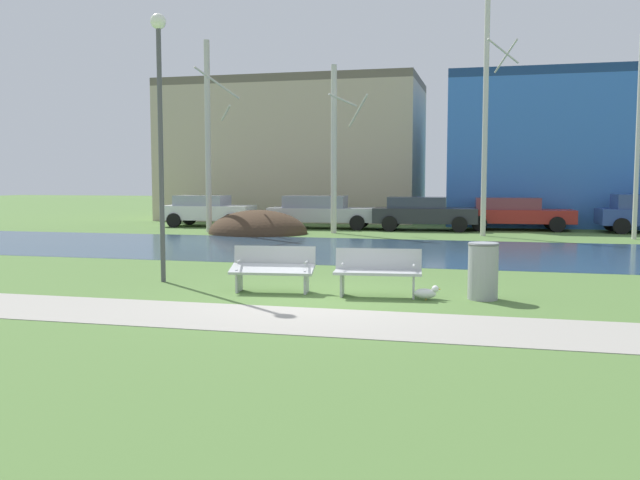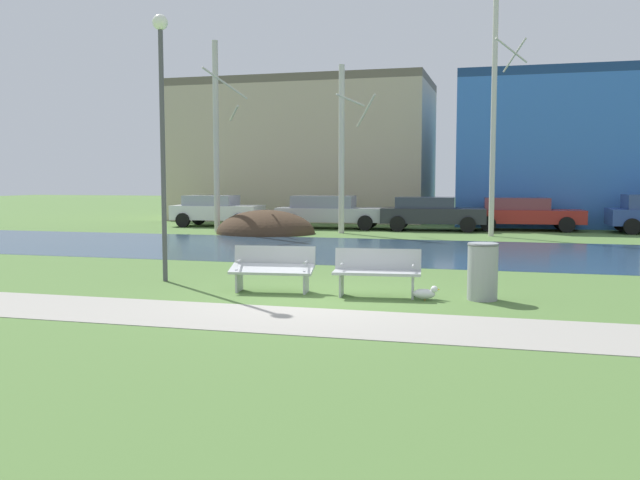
% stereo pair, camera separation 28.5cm
% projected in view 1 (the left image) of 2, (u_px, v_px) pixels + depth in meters
% --- Properties ---
extents(ground_plane, '(120.00, 120.00, 0.00)m').
position_uv_depth(ground_plane, '(393.00, 246.00, 22.00)').
color(ground_plane, '#517538').
extents(paved_path_strip, '(60.00, 2.00, 0.01)m').
position_uv_depth(paved_path_strip, '(288.00, 320.00, 10.51)').
color(paved_path_strip, '#9E998E').
rests_on(paved_path_strip, ground).
extents(river_band, '(80.00, 7.85, 0.01)m').
position_uv_depth(river_band, '(387.00, 250.00, 20.73)').
color(river_band, '#2D475B').
rests_on(river_band, ground).
extents(soil_mound, '(3.98, 3.56, 1.88)m').
position_uv_depth(soil_mound, '(258.00, 234.00, 27.24)').
color(soil_mound, '#423021').
rests_on(soil_mound, ground).
extents(bench_left, '(1.65, 0.73, 0.87)m').
position_uv_depth(bench_left, '(273.00, 268.00, 13.07)').
color(bench_left, '#B2B5B7').
rests_on(bench_left, ground).
extents(bench_right, '(1.65, 0.73, 0.87)m').
position_uv_depth(bench_right, '(378.00, 271.00, 12.59)').
color(bench_right, '#B2B5B7').
rests_on(bench_right, ground).
extents(trash_bin, '(0.56, 0.56, 1.02)m').
position_uv_depth(trash_bin, '(483.00, 270.00, 12.27)').
color(trash_bin, '#999B9E').
rests_on(trash_bin, ground).
extents(seagull, '(0.48, 0.18, 0.27)m').
position_uv_depth(seagull, '(427.00, 293.00, 12.20)').
color(seagull, white).
rests_on(seagull, ground).
extents(streetlamp, '(0.32, 0.32, 5.53)m').
position_uv_depth(streetlamp, '(160.00, 105.00, 14.11)').
color(streetlamp, '#4C4C51').
rests_on(streetlamp, ground).
extents(birch_far_left, '(1.57, 2.51, 7.73)m').
position_uv_depth(birch_far_left, '(209.00, 135.00, 27.68)').
color(birch_far_left, beige).
rests_on(birch_far_left, ground).
extents(birch_left, '(1.52, 2.31, 6.66)m').
position_uv_depth(birch_left, '(335.00, 147.00, 27.18)').
color(birch_left, beige).
rests_on(birch_left, ground).
extents(birch_center_left, '(1.27, 2.26, 9.24)m').
position_uv_depth(birch_center_left, '(486.00, 111.00, 25.69)').
color(birch_center_left, beige).
rests_on(birch_center_left, ground).
extents(birch_center, '(1.45, 2.46, 7.25)m').
position_uv_depth(birch_center, '(639.00, 135.00, 24.31)').
color(birch_center, beige).
rests_on(birch_center, ground).
extents(parked_van_nearest_white, '(4.12, 2.28, 1.42)m').
position_uv_depth(parked_van_nearest_white, '(207.00, 210.00, 31.29)').
color(parked_van_nearest_white, silver).
rests_on(parked_van_nearest_white, ground).
extents(parked_sedan_second_silver, '(4.89, 2.15, 1.44)m').
position_uv_depth(parked_sedan_second_silver, '(321.00, 211.00, 29.97)').
color(parked_sedan_second_silver, '#B2B5BC').
rests_on(parked_sedan_second_silver, ground).
extents(parked_hatch_third_dark, '(4.41, 2.16, 1.41)m').
position_uv_depth(parked_hatch_third_dark, '(423.00, 212.00, 28.89)').
color(parked_hatch_third_dark, '#282B30').
rests_on(parked_hatch_third_dark, ground).
extents(parked_wagon_fourth_red, '(4.79, 2.19, 1.38)m').
position_uv_depth(parked_wagon_fourth_red, '(514.00, 213.00, 28.98)').
color(parked_wagon_fourth_red, maroon).
rests_on(parked_wagon_fourth_red, ground).
extents(building_beige_block, '(13.43, 6.76, 7.32)m').
position_uv_depth(building_beige_block, '(295.00, 151.00, 36.86)').
color(building_beige_block, '#BCAD8E').
rests_on(building_beige_block, ground).
extents(building_blue_store, '(16.58, 9.64, 7.05)m').
position_uv_depth(building_blue_store, '(626.00, 151.00, 33.23)').
color(building_blue_store, '#3870C6').
rests_on(building_blue_store, ground).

